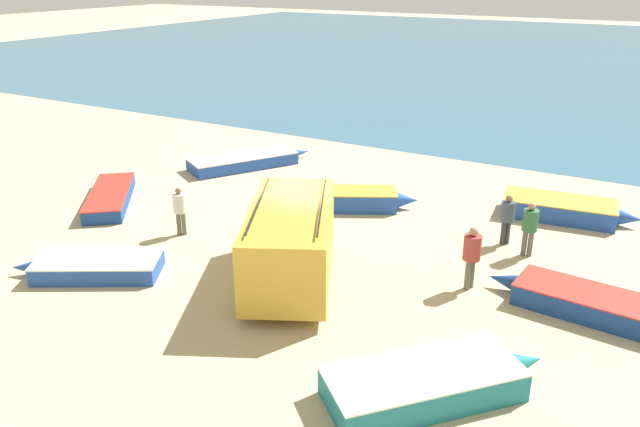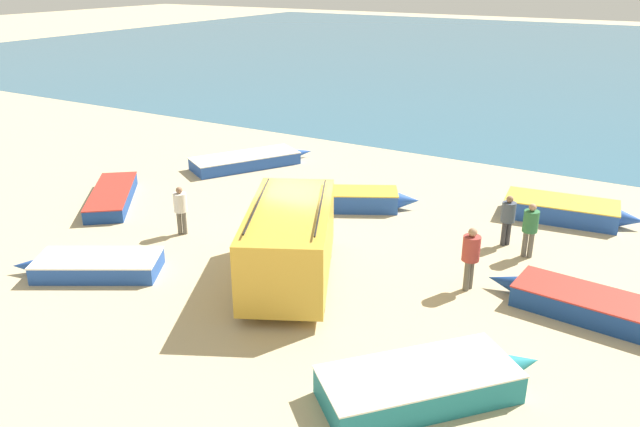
{
  "view_description": "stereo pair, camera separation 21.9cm",
  "coord_description": "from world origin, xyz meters",
  "px_view_note": "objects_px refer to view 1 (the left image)",
  "views": [
    {
      "loc": [
        9.12,
        -14.65,
        8.14
      ],
      "look_at": [
        0.21,
        1.0,
        1.0
      ],
      "focal_mm": 35.0,
      "sensor_mm": 36.0,
      "label": 1
    },
    {
      "loc": [
        9.31,
        -14.54,
        8.14
      ],
      "look_at": [
        0.21,
        1.0,
        1.0
      ],
      "focal_mm": 35.0,
      "sensor_mm": 36.0,
      "label": 2
    }
  ],
  "objects_px": {
    "fishing_rowboat_6": "(95,267)",
    "fisherman_3": "(180,207)",
    "fisherman_1": "(472,252)",
    "fishing_rowboat_4": "(350,199)",
    "fisherman_0": "(507,215)",
    "fisherman_2": "(530,224)",
    "fishing_rowboat_1": "(563,209)",
    "fishing_rowboat_3": "(590,303)",
    "fishing_rowboat_2": "(111,196)",
    "fishing_rowboat_5": "(430,382)",
    "parked_van": "(291,241)",
    "fishing_rowboat_0": "(246,161)"
  },
  "relations": [
    {
      "from": "fisherman_0",
      "to": "parked_van",
      "type": "bearing_deg",
      "value": -86.03
    },
    {
      "from": "parked_van",
      "to": "fishing_rowboat_2",
      "type": "distance_m",
      "value": 9.4
    },
    {
      "from": "parked_van",
      "to": "fisherman_2",
      "type": "bearing_deg",
      "value": -73.68
    },
    {
      "from": "fishing_rowboat_0",
      "to": "fishing_rowboat_3",
      "type": "bearing_deg",
      "value": -81.23
    },
    {
      "from": "fishing_rowboat_0",
      "to": "fishing_rowboat_6",
      "type": "xyz_separation_m",
      "value": [
        2.38,
        -10.52,
        -0.01
      ]
    },
    {
      "from": "fisherman_1",
      "to": "fisherman_3",
      "type": "xyz_separation_m",
      "value": [
        -9.24,
        -1.05,
        -0.11
      ]
    },
    {
      "from": "fishing_rowboat_3",
      "to": "fisherman_1",
      "type": "distance_m",
      "value": 3.13
    },
    {
      "from": "parked_van",
      "to": "fishing_rowboat_0",
      "type": "height_order",
      "value": "parked_van"
    },
    {
      "from": "fishing_rowboat_3",
      "to": "fishing_rowboat_4",
      "type": "distance_m",
      "value": 9.31
    },
    {
      "from": "fishing_rowboat_4",
      "to": "fisherman_3",
      "type": "bearing_deg",
      "value": -155.47
    },
    {
      "from": "fishing_rowboat_0",
      "to": "fisherman_2",
      "type": "height_order",
      "value": "fisherman_2"
    },
    {
      "from": "fishing_rowboat_4",
      "to": "fisherman_2",
      "type": "distance_m",
      "value": 6.56
    },
    {
      "from": "fishing_rowboat_2",
      "to": "fisherman_0",
      "type": "distance_m",
      "value": 14.1
    },
    {
      "from": "fishing_rowboat_1",
      "to": "fishing_rowboat_3",
      "type": "relative_size",
      "value": 0.96
    },
    {
      "from": "fishing_rowboat_5",
      "to": "fishing_rowboat_4",
      "type": "bearing_deg",
      "value": 77.8
    },
    {
      "from": "fishing_rowboat_6",
      "to": "fisherman_1",
      "type": "relative_size",
      "value": 2.28
    },
    {
      "from": "fishing_rowboat_0",
      "to": "fisherman_1",
      "type": "height_order",
      "value": "fisherman_1"
    },
    {
      "from": "fisherman_3",
      "to": "fishing_rowboat_2",
      "type": "bearing_deg",
      "value": 44.35
    },
    {
      "from": "fisherman_0",
      "to": "fisherman_2",
      "type": "height_order",
      "value": "fisherman_2"
    },
    {
      "from": "fishing_rowboat_4",
      "to": "fisherman_1",
      "type": "xyz_separation_m",
      "value": [
        5.57,
        -3.78,
        0.73
      ]
    },
    {
      "from": "parked_van",
      "to": "fisherman_1",
      "type": "height_order",
      "value": "parked_van"
    },
    {
      "from": "fishing_rowboat_1",
      "to": "fishing_rowboat_5",
      "type": "distance_m",
      "value": 11.5
    },
    {
      "from": "parked_van",
      "to": "fisherman_1",
      "type": "relative_size",
      "value": 3.08
    },
    {
      "from": "fishing_rowboat_3",
      "to": "fishing_rowboat_6",
      "type": "relative_size",
      "value": 1.17
    },
    {
      "from": "fishing_rowboat_3",
      "to": "fisherman_3",
      "type": "distance_m",
      "value": 12.34
    },
    {
      "from": "fishing_rowboat_3",
      "to": "fishing_rowboat_4",
      "type": "bearing_deg",
      "value": -17.31
    },
    {
      "from": "fisherman_1",
      "to": "fishing_rowboat_4",
      "type": "bearing_deg",
      "value": 161.12
    },
    {
      "from": "fisherman_1",
      "to": "fisherman_3",
      "type": "bearing_deg",
      "value": -158.24
    },
    {
      "from": "fishing_rowboat_6",
      "to": "fisherman_3",
      "type": "height_order",
      "value": "fisherman_3"
    },
    {
      "from": "fishing_rowboat_0",
      "to": "fisherman_2",
      "type": "xyz_separation_m",
      "value": [
        12.72,
        -3.17,
        0.75
      ]
    },
    {
      "from": "fishing_rowboat_0",
      "to": "fisherman_0",
      "type": "xyz_separation_m",
      "value": [
        11.92,
        -2.64,
        0.71
      ]
    },
    {
      "from": "fishing_rowboat_4",
      "to": "fisherman_3",
      "type": "distance_m",
      "value": 6.09
    },
    {
      "from": "fisherman_3",
      "to": "parked_van",
      "type": "bearing_deg",
      "value": -133.99
    },
    {
      "from": "fishing_rowboat_4",
      "to": "fishing_rowboat_6",
      "type": "relative_size",
      "value": 1.08
    },
    {
      "from": "fishing_rowboat_4",
      "to": "fisherman_0",
      "type": "height_order",
      "value": "fisherman_0"
    },
    {
      "from": "parked_van",
      "to": "fisherman_2",
      "type": "relative_size",
      "value": 3.25
    },
    {
      "from": "fishing_rowboat_4",
      "to": "fisherman_3",
      "type": "height_order",
      "value": "fisherman_3"
    },
    {
      "from": "fishing_rowboat_2",
      "to": "fisherman_1",
      "type": "relative_size",
      "value": 2.55
    },
    {
      "from": "parked_van",
      "to": "fishing_rowboat_6",
      "type": "distance_m",
      "value": 5.68
    },
    {
      "from": "fishing_rowboat_2",
      "to": "fisherman_2",
      "type": "bearing_deg",
      "value": -117.74
    },
    {
      "from": "fishing_rowboat_0",
      "to": "fishing_rowboat_6",
      "type": "distance_m",
      "value": 10.78
    },
    {
      "from": "fishing_rowboat_4",
      "to": "fisherman_2",
      "type": "xyz_separation_m",
      "value": [
        6.47,
        -0.9,
        0.68
      ]
    },
    {
      "from": "fishing_rowboat_0",
      "to": "fishing_rowboat_5",
      "type": "bearing_deg",
      "value": -100.89
    },
    {
      "from": "fishing_rowboat_0",
      "to": "fishing_rowboat_5",
      "type": "xyz_separation_m",
      "value": [
        12.51,
        -10.92,
        0.06
      ]
    },
    {
      "from": "fishing_rowboat_2",
      "to": "fishing_rowboat_5",
      "type": "bearing_deg",
      "value": -147.92
    },
    {
      "from": "fishing_rowboat_0",
      "to": "fishing_rowboat_6",
      "type": "bearing_deg",
      "value": -137.03
    },
    {
      "from": "fisherman_1",
      "to": "parked_van",
      "type": "bearing_deg",
      "value": -140.07
    },
    {
      "from": "fisherman_3",
      "to": "fishing_rowboat_1",
      "type": "bearing_deg",
      "value": -86.55
    },
    {
      "from": "fishing_rowboat_1",
      "to": "fishing_rowboat_3",
      "type": "bearing_deg",
      "value": -81.41
    },
    {
      "from": "fishing_rowboat_6",
      "to": "fishing_rowboat_4",
      "type": "bearing_deg",
      "value": -145.43
    }
  ]
}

